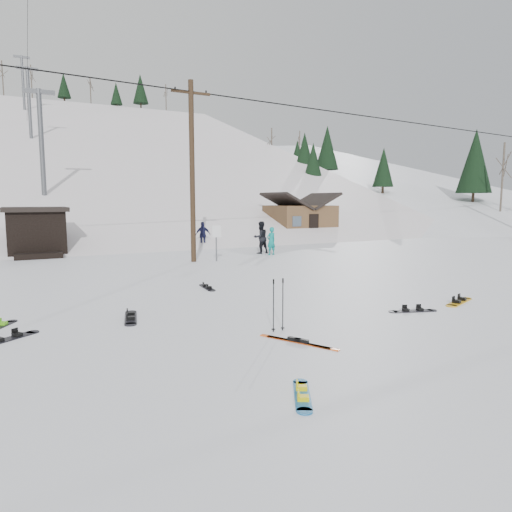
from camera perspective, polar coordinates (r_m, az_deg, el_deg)
name	(u,v)px	position (r m, az deg, el deg)	size (l,w,h in m)	color
ground	(324,341)	(10.49, 8.46, -10.52)	(200.00, 200.00, 0.00)	white
ski_slope	(74,316)	(65.12, -21.80, -6.95)	(60.00, 75.00, 45.00)	white
ridge_right	(331,289)	(74.17, 9.32, -4.08)	(34.00, 85.00, 36.00)	white
treeline_right	(355,223)	(65.37, 12.33, 4.09)	(20.00, 60.00, 10.00)	black
treeline_crest	(52,217)	(94.29, -24.10, 4.49)	(50.00, 6.00, 10.00)	black
utility_pole	(192,169)	(23.49, -7.99, 10.69)	(2.00, 0.26, 9.00)	#3A2819
trail_sign	(216,237)	(23.52, -4.97, 2.42)	(0.50, 0.09, 1.85)	#595B60
lift_hut	(36,231)	(29.07, -25.78, 2.80)	(3.40, 4.10, 2.75)	black
lift_tower_near	(41,136)	(38.39, -25.27, 13.40)	(2.20, 0.36, 8.00)	#595B60
lift_tower_mid	(29,98)	(59.16, -26.51, 17.22)	(2.20, 0.36, 8.00)	#595B60
lift_tower_far	(23,80)	(80.06, -27.12, 19.04)	(2.20, 0.36, 8.00)	#595B60
cabin	(300,220)	(38.32, 5.52, 4.49)	(5.39, 4.40, 3.77)	brown
hero_snowboard	(302,395)	(7.72, 5.81, -16.86)	(0.81, 1.21, 0.10)	#1A6BAC
hero_skis	(298,342)	(10.32, 5.28, -10.60)	(1.02, 1.79, 0.10)	#C94D14
ski_poles	(278,304)	(11.00, 2.79, -6.07)	(0.35, 0.09, 1.28)	black
board_scatter_a	(8,339)	(11.90, -28.58, -9.05)	(1.31, 1.00, 0.11)	black
board_scatter_b	(131,317)	(12.74, -15.39, -7.40)	(0.60, 1.61, 0.12)	black
board_scatter_d	(413,311)	(13.78, 19.00, -6.46)	(1.38, 0.66, 0.10)	black
board_scatter_e	(459,301)	(15.48, 24.05, -5.21)	(1.63, 0.82, 0.12)	yellow
board_scatter_f	(207,287)	(16.53, -6.13, -3.91)	(0.35, 1.41, 0.10)	black
skier_teal	(271,241)	(26.25, 1.91, 1.89)	(0.59, 0.39, 1.61)	#0D827C
skier_dark	(261,238)	(26.91, 0.59, 2.33)	(0.92, 0.72, 1.90)	black
skier_pink	(293,227)	(36.63, 4.70, 3.57)	(1.25, 0.72, 1.93)	#EB5375
skier_navy	(203,235)	(30.39, -6.64, 2.65)	(1.01, 0.42, 1.72)	#18193D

